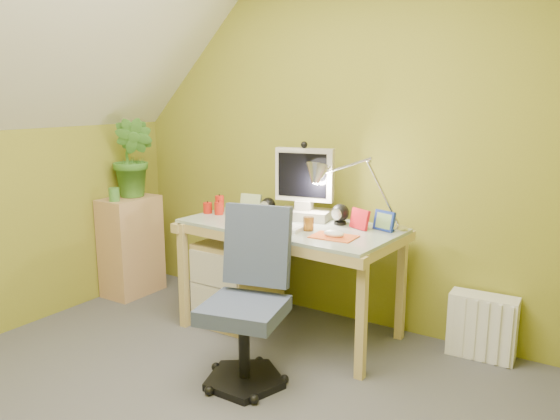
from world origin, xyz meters
The scene contains 20 objects.
wall_back centered at (0.00, 1.60, 1.20)m, with size 3.20×0.01×2.40m, color olive.
slope_ceiling centered at (-1.00, 0.00, 1.85)m, with size 1.10×3.20×1.10m, color white.
desk centered at (-0.04, 1.18, 0.36)m, with size 1.35×0.68×0.72m, color tan, non-canonical shape.
monitor centered at (-0.04, 1.36, 0.97)m, with size 0.36×0.21×0.50m, color #B4AEA2, non-canonical shape.
speaker_left centered at (-0.31, 1.34, 0.78)m, with size 0.10×0.10×0.11m, color black, non-canonical shape.
speaker_right centered at (0.23, 1.34, 0.79)m, with size 0.11×0.11×0.13m, color black, non-canonical shape.
keyboard centered at (-0.12, 1.04, 0.74)m, with size 0.48×0.15×0.02m, color white.
mousepad centered at (0.34, 1.04, 0.73)m, with size 0.25×0.18×0.01m, color #E15B23.
mouse centered at (0.34, 1.04, 0.74)m, with size 0.12×0.08×0.04m, color white.
amber_tumbler centered at (0.14, 1.10, 0.76)m, with size 0.06×0.06×0.08m, color #935715.
candle_cluster centered at (-0.64, 1.19, 0.78)m, with size 0.15×0.13×0.11m, color red, non-canonical shape.
photo_frame_red centered at (0.38, 1.30, 0.78)m, with size 0.14×0.02×0.12m, color red.
photo_frame_blue centered at (0.52, 1.34, 0.78)m, with size 0.14×0.02×0.12m, color navy.
photo_frame_green centered at (-0.44, 1.32, 0.79)m, with size 0.15×0.02×0.13m, color #A4B87E.
desk_lamp centered at (0.41, 1.36, 1.04)m, with size 0.58×0.25×0.63m, color silver, non-canonical shape.
side_ledge centered at (-1.45, 1.14, 0.38)m, with size 0.28×0.43×0.75m, color tan.
potted_plant centered at (-1.43, 1.19, 1.05)m, with size 0.33×0.27×0.60m, color #3F7C29.
green_cup centered at (-1.43, 0.99, 0.80)m, with size 0.08×0.08×0.10m, color #478838.
task_chair centered at (0.10, 0.50, 0.42)m, with size 0.46×0.46×0.84m, color #3C4763, non-canonical shape.
radiator centered at (1.09, 1.50, 0.19)m, with size 0.38×0.15×0.38m, color white.
Camera 1 is at (1.70, -1.65, 1.51)m, focal length 35.00 mm.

